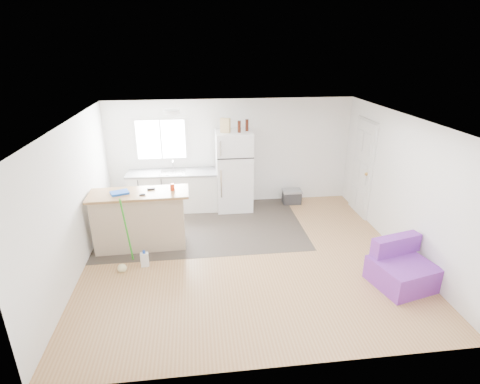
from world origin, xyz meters
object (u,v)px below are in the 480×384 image
(bottle_left, at_px, (239,127))
(red_cup, at_px, (172,187))
(cooler, at_px, (292,196))
(peninsula, at_px, (140,220))
(blue_tray, at_px, (120,193))
(refrigerator, at_px, (234,171))
(bottle_right, at_px, (247,125))
(cardboard_box, at_px, (225,125))
(mop, at_px, (123,258))
(purple_seat, at_px, (401,269))
(cleaner_jug, at_px, (145,259))
(kitchen_cabinets, at_px, (174,190))

(bottle_left, bearing_deg, red_cup, -134.57)
(cooler, height_order, red_cup, red_cup)
(peninsula, bearing_deg, blue_tray, -178.27)
(red_cup, bearing_deg, bottle_left, 45.43)
(red_cup, bearing_deg, refrigerator, 50.05)
(refrigerator, relative_size, cooler, 4.07)
(peninsula, height_order, bottle_right, bottle_right)
(cardboard_box, bearing_deg, mop, -130.01)
(blue_tray, height_order, cardboard_box, cardboard_box)
(refrigerator, relative_size, red_cup, 14.72)
(purple_seat, bearing_deg, red_cup, 140.17)
(refrigerator, relative_size, cardboard_box, 5.89)
(cleaner_jug, bearing_deg, cardboard_box, 49.18)
(peninsula, height_order, cleaner_jug, peninsula)
(refrigerator, xyz_separation_m, cleaner_jug, (-1.75, -2.25, -0.76))
(mop, bearing_deg, purple_seat, -6.18)
(cooler, distance_m, mop, 4.22)
(blue_tray, xyz_separation_m, bottle_left, (2.28, 1.45, 0.81))
(red_cup, xyz_separation_m, bottle_right, (1.55, 1.52, 0.76))
(mop, bearing_deg, cooler, 40.42)
(kitchen_cabinets, distance_m, peninsula, 1.71)
(cleaner_jug, relative_size, blue_tray, 0.98)
(peninsula, height_order, mop, mop)
(kitchen_cabinets, xyz_separation_m, purple_seat, (3.60, -3.29, -0.20))
(bottle_left, bearing_deg, mop, -134.50)
(peninsula, height_order, cardboard_box, cardboard_box)
(red_cup, distance_m, blue_tray, 0.91)
(bottle_left, bearing_deg, purple_seat, -55.12)
(kitchen_cabinets, height_order, purple_seat, kitchen_cabinets)
(cooler, xyz_separation_m, mop, (-3.45, -2.43, 0.06))
(refrigerator, bearing_deg, purple_seat, -54.97)
(peninsula, distance_m, cardboard_box, 2.63)
(cooler, distance_m, purple_seat, 3.43)
(mop, xyz_separation_m, bottle_right, (2.36, 2.35, 1.66))
(peninsula, bearing_deg, bottle_left, 34.17)
(cleaner_jug, relative_size, red_cup, 2.44)
(refrigerator, xyz_separation_m, blue_tray, (-2.17, -1.56, 0.20))
(cleaner_jug, bearing_deg, kitchen_cabinets, 74.95)
(cardboard_box, bearing_deg, bottle_right, 11.57)
(cleaner_jug, relative_size, bottle_left, 1.17)
(mop, distance_m, cardboard_box, 3.39)
(red_cup, bearing_deg, mop, -134.39)
(purple_seat, bearing_deg, kitchen_cabinets, 123.66)
(cooler, distance_m, cardboard_box, 2.34)
(cooler, xyz_separation_m, cardboard_box, (-1.55, -0.17, 1.75))
(cleaner_jug, distance_m, cardboard_box, 3.22)
(bottle_left, bearing_deg, cleaner_jug, -131.12)
(purple_seat, height_order, mop, mop)
(mop, distance_m, red_cup, 1.47)
(blue_tray, bearing_deg, bottle_right, 32.72)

